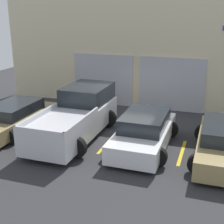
% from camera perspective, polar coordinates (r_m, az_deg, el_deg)
% --- Properties ---
extents(ground_plane, '(28.00, 28.00, 0.00)m').
position_cam_1_polar(ground_plane, '(14.08, 2.03, -2.43)').
color(ground_plane, '#2D2D30').
extents(shophouse_building, '(15.53, 0.68, 5.62)m').
position_cam_1_polar(shophouse_building, '(16.51, 5.51, 10.48)').
color(shophouse_building, beige).
rests_on(shophouse_building, ground).
extents(pickup_truck, '(2.44, 5.24, 1.86)m').
position_cam_1_polar(pickup_truck, '(12.76, -6.36, -0.62)').
color(pickup_truck, silver).
rests_on(pickup_truck, ground).
extents(sedan_white, '(2.21, 4.25, 1.32)m').
position_cam_1_polar(sedan_white, '(11.70, 5.90, -3.61)').
color(sedan_white, white).
rests_on(sedan_white, ground).
extents(van_right, '(2.10, 4.40, 1.17)m').
position_cam_1_polar(van_right, '(14.05, -17.45, -0.92)').
color(van_right, '#9E8956').
rests_on(van_right, ground).
extents(parking_stripe_left, '(0.12, 2.20, 0.01)m').
position_cam_1_polar(parking_stripe_left, '(13.44, -12.35, -3.85)').
color(parking_stripe_left, gold).
rests_on(parking_stripe_left, ground).
extents(parking_stripe_centre, '(0.12, 2.20, 0.01)m').
position_cam_1_polar(parking_stripe_centre, '(12.28, -0.76, -5.55)').
color(parking_stripe_centre, gold).
rests_on(parking_stripe_centre, ground).
extents(parking_stripe_right, '(0.12, 2.20, 0.01)m').
position_cam_1_polar(parking_stripe_right, '(11.72, 12.65, -7.23)').
color(parking_stripe_right, gold).
rests_on(parking_stripe_right, ground).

